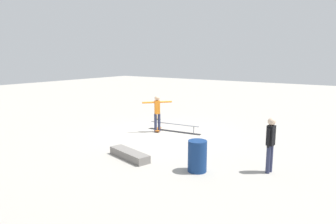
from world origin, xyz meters
TOP-DOWN VIEW (x-y plane):
  - ground_plane at (0.00, 0.00)m, footprint 60.00×60.00m
  - grind_rail at (-0.05, -0.69)m, footprint 2.67×0.52m
  - skate_ledge at (-0.91, 3.39)m, footprint 1.85×0.90m
  - skater_main at (0.54, -0.17)m, footprint 0.96×1.09m
  - skateboard_main at (0.63, -0.36)m, footprint 0.55×0.80m
  - bystander_black_shirt at (-5.25, 1.96)m, footprint 0.23×0.39m
  - loose_skateboard_natural at (2.35, -2.65)m, footprint 0.69×0.72m
  - trash_bin at (-3.42, 3.11)m, footprint 0.58×0.58m

SIDE VIEW (x-z plane):
  - ground_plane at x=0.00m, z-range 0.00..0.00m
  - skateboard_main at x=0.63m, z-range 0.03..0.12m
  - loose_skateboard_natural at x=2.35m, z-range 0.03..0.12m
  - skate_ledge at x=-0.91m, z-range 0.00..0.27m
  - grind_rail at x=-0.05m, z-range -0.03..0.36m
  - trash_bin at x=-3.42m, z-range 0.00..0.97m
  - bystander_black_shirt at x=-5.25m, z-range 0.11..1.80m
  - skater_main at x=0.54m, z-range 0.14..1.84m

